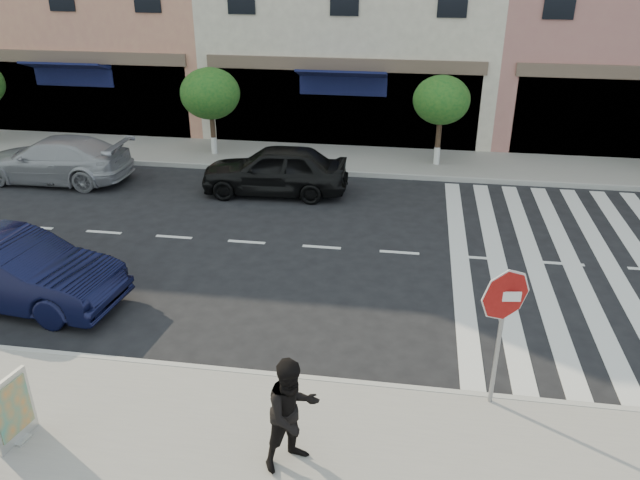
# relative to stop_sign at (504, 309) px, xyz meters

# --- Properties ---
(ground) EXTENTS (120.00, 120.00, 0.00)m
(ground) POSITION_rel_stop_sign_xyz_m (-3.73, 1.67, -1.98)
(ground) COLOR black
(ground) RESTS_ON ground
(sidewalk_near) EXTENTS (60.00, 4.50, 0.15)m
(sidewalk_near) POSITION_rel_stop_sign_xyz_m (-3.73, -2.08, -1.91)
(sidewalk_near) COLOR gray
(sidewalk_near) RESTS_ON ground
(sidewalk_far) EXTENTS (60.00, 3.00, 0.15)m
(sidewalk_far) POSITION_rel_stop_sign_xyz_m (-3.73, 12.67, -1.91)
(sidewalk_far) COLOR gray
(sidewalk_far) RESTS_ON ground
(street_tree_wb) EXTENTS (2.10, 2.10, 3.06)m
(street_tree_wb) POSITION_rel_stop_sign_xyz_m (-8.73, 12.47, 0.33)
(street_tree_wb) COLOR #473323
(street_tree_wb) RESTS_ON sidewalk_far
(street_tree_c) EXTENTS (1.90, 1.90, 3.04)m
(street_tree_c) POSITION_rel_stop_sign_xyz_m (-0.73, 12.47, 0.37)
(street_tree_c) COLOR #473323
(street_tree_c) RESTS_ON sidewalk_far
(stop_sign) EXTENTS (0.89, 0.16, 2.52)m
(stop_sign) POSITION_rel_stop_sign_xyz_m (0.00, 0.00, 0.00)
(stop_sign) COLOR gray
(stop_sign) RESTS_ON sidewalk_near
(walker) EXTENTS (1.11, 1.10, 1.81)m
(walker) POSITION_rel_stop_sign_xyz_m (-3.02, -1.80, -0.93)
(walker) COLOR black
(walker) RESTS_ON sidewalk_near
(poster_board) EXTENTS (0.32, 0.75, 1.16)m
(poster_board) POSITION_rel_stop_sign_xyz_m (-7.30, -2.03, -1.27)
(poster_board) COLOR beige
(poster_board) RESTS_ON sidewalk_near
(car_near_mid) EXTENTS (4.87, 2.11, 1.56)m
(car_near_mid) POSITION_rel_stop_sign_xyz_m (-9.84, 1.97, -1.20)
(car_near_mid) COLOR black
(car_near_mid) RESTS_ON ground
(car_far_left) EXTENTS (5.02, 2.09, 1.45)m
(car_far_left) POSITION_rel_stop_sign_xyz_m (-13.10, 9.27, -1.26)
(car_far_left) COLOR #9B9BA0
(car_far_left) RESTS_ON ground
(car_far_mid) EXTENTS (4.57, 2.01, 1.53)m
(car_far_mid) POSITION_rel_stop_sign_xyz_m (-5.74, 9.27, -1.22)
(car_far_mid) COLOR black
(car_far_mid) RESTS_ON ground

